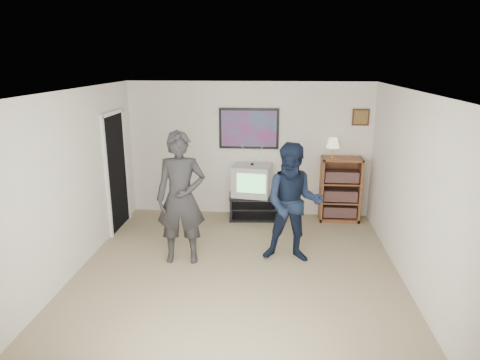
# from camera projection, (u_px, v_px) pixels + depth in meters

# --- Properties ---
(room_shell) EXTENTS (4.51, 5.00, 2.51)m
(room_shell) POSITION_uv_depth(u_px,v_px,m) (239.00, 182.00, 5.91)
(room_shell) COLOR #7A664E
(room_shell) RESTS_ON ground
(media_stand) EXTENTS (0.94, 0.57, 0.45)m
(media_stand) POSITION_uv_depth(u_px,v_px,m) (254.00, 206.00, 7.98)
(media_stand) COLOR black
(media_stand) RESTS_ON room_shell
(crt_television) EXTENTS (0.75, 0.66, 0.57)m
(crt_television) POSITION_uv_depth(u_px,v_px,m) (252.00, 180.00, 7.85)
(crt_television) COLOR #B0B0AB
(crt_television) RESTS_ON media_stand
(bookshelf) EXTENTS (0.72, 0.41, 1.18)m
(bookshelf) POSITION_uv_depth(u_px,v_px,m) (340.00, 189.00, 7.81)
(bookshelf) COLOR #553719
(bookshelf) RESTS_ON room_shell
(table_lamp) EXTENTS (0.23, 0.23, 0.37)m
(table_lamp) POSITION_uv_depth(u_px,v_px,m) (333.00, 148.00, 7.58)
(table_lamp) COLOR beige
(table_lamp) RESTS_ON bookshelf
(person_tall) EXTENTS (0.75, 0.54, 1.93)m
(person_tall) POSITION_uv_depth(u_px,v_px,m) (181.00, 198.00, 6.11)
(person_tall) COLOR #242325
(person_tall) RESTS_ON room_shell
(person_short) EXTENTS (0.90, 0.72, 1.77)m
(person_short) POSITION_uv_depth(u_px,v_px,m) (293.00, 203.00, 6.14)
(person_short) COLOR black
(person_short) RESTS_ON room_shell
(controller_left) EXTENTS (0.06, 0.12, 0.03)m
(controller_left) POSITION_uv_depth(u_px,v_px,m) (186.00, 182.00, 6.24)
(controller_left) COLOR white
(controller_left) RESTS_ON person_tall
(controller_right) EXTENTS (0.08, 0.13, 0.04)m
(controller_right) POSITION_uv_depth(u_px,v_px,m) (293.00, 189.00, 6.30)
(controller_right) COLOR white
(controller_right) RESTS_ON person_short
(poster) EXTENTS (1.10, 0.03, 0.75)m
(poster) POSITION_uv_depth(u_px,v_px,m) (249.00, 129.00, 7.84)
(poster) COLOR black
(poster) RESTS_ON room_shell
(air_vent) EXTENTS (0.28, 0.02, 0.14)m
(air_vent) POSITION_uv_depth(u_px,v_px,m) (219.00, 112.00, 7.81)
(air_vent) COLOR white
(air_vent) RESTS_ON room_shell
(small_picture) EXTENTS (0.30, 0.03, 0.30)m
(small_picture) POSITION_uv_depth(u_px,v_px,m) (361.00, 117.00, 7.62)
(small_picture) COLOR black
(small_picture) RESTS_ON room_shell
(doorway) EXTENTS (0.03, 0.85, 2.00)m
(doorway) POSITION_uv_depth(u_px,v_px,m) (116.00, 172.00, 7.36)
(doorway) COLOR black
(doorway) RESTS_ON room_shell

